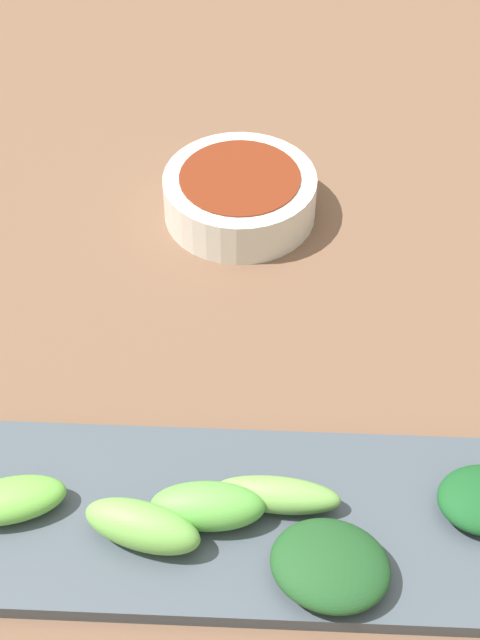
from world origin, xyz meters
TOP-DOWN VIEW (x-y plane):
  - tabletop at (0.00, 0.00)m, footprint 2.10×2.10m
  - sauce_bowl at (-0.18, -0.03)m, footprint 0.13×0.13m
  - serving_plate at (0.13, -0.01)m, footprint 0.14×0.38m
  - broccoli_stalk_0 at (0.12, 0.01)m, footprint 0.03×0.08m
  - broccoli_stalk_2 at (0.15, -0.07)m, footprint 0.05×0.08m
  - broccoli_stalk_3 at (0.14, -0.03)m, footprint 0.03×0.07m
  - broccoli_stalk_4 at (0.13, -0.16)m, footprint 0.05×0.08m
  - broccoli_leafy_5 at (0.17, 0.04)m, footprint 0.08×0.09m

SIDE VIEW (x-z plane):
  - tabletop at x=0.00m, z-range 0.00..0.02m
  - serving_plate at x=0.13m, z-range 0.02..0.03m
  - sauce_bowl at x=-0.18m, z-range 0.02..0.06m
  - broccoli_stalk_0 at x=0.12m, z-range 0.03..0.05m
  - broccoli_stalk_4 at x=0.13m, z-range 0.03..0.06m
  - broccoli_leafy_5 at x=0.17m, z-range 0.03..0.06m
  - broccoli_stalk_3 at x=0.14m, z-range 0.03..0.06m
  - broccoli_stalk_2 at x=0.15m, z-range 0.03..0.06m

